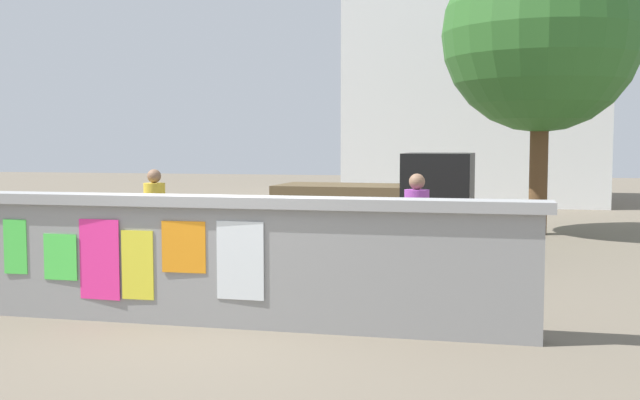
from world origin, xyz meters
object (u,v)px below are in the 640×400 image
at_px(auto_rickshaw_truck, 385,204).
at_px(tree_roadside, 542,34).
at_px(motorcycle, 275,259).
at_px(bicycle_near, 139,263).
at_px(person_walking, 417,220).
at_px(person_bystander, 155,209).

bearing_deg(auto_rickshaw_truck, tree_roadside, 49.33).
bearing_deg(motorcycle, auto_rickshaw_truck, 76.81).
xyz_separation_m(bicycle_near, tree_roadside, (5.85, 7.64, 4.04)).
xyz_separation_m(motorcycle, person_walking, (1.87, 0.53, 0.52)).
height_order(person_bystander, tree_roadside, tree_roadside).
xyz_separation_m(auto_rickshaw_truck, tree_roadside, (2.95, 3.44, 3.51)).
bearing_deg(motorcycle, bicycle_near, -175.87).
bearing_deg(tree_roadside, person_bystander, -135.29).
bearing_deg(person_bystander, person_walking, -10.27).
distance_m(motorcycle, bicycle_near, 1.95).
bearing_deg(tree_roadside, auto_rickshaw_truck, -130.67).
height_order(bicycle_near, tree_roadside, tree_roadside).
xyz_separation_m(auto_rickshaw_truck, person_walking, (0.92, -3.53, 0.09)).
height_order(motorcycle, tree_roadside, tree_roadside).
xyz_separation_m(auto_rickshaw_truck, motorcycle, (-0.95, -4.06, -0.44)).
relative_size(motorcycle, person_walking, 1.17).
height_order(auto_rickshaw_truck, tree_roadside, tree_roadside).
bearing_deg(tree_roadside, motorcycle, -117.51).
bearing_deg(bicycle_near, motorcycle, 4.13).
bearing_deg(bicycle_near, person_bystander, 106.35).
relative_size(auto_rickshaw_truck, person_walking, 2.26).
xyz_separation_m(motorcycle, bicycle_near, (-1.94, -0.14, -0.10)).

